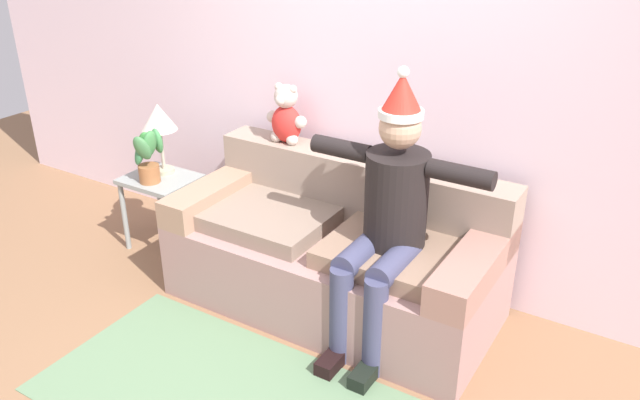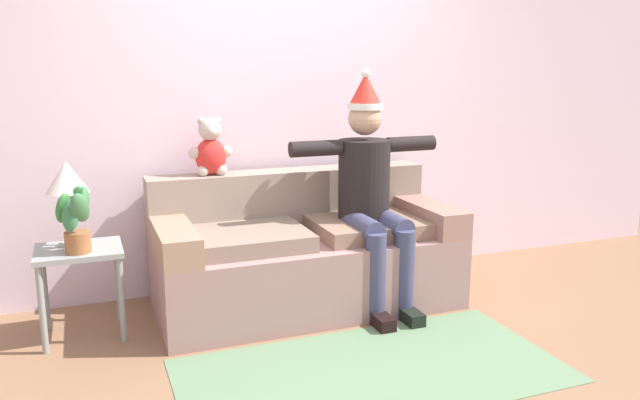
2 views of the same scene
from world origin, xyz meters
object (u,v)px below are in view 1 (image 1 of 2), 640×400
(person_seated, at_px, (388,212))
(potted_plant, at_px, (148,154))
(table_lamp, at_px, (159,120))
(teddy_bear, at_px, (286,116))
(side_table, at_px, (161,190))
(couch, at_px, (337,253))

(person_seated, height_order, potted_plant, person_seated)
(person_seated, bearing_deg, table_lamp, 173.49)
(teddy_bear, relative_size, table_lamp, 0.77)
(side_table, height_order, table_lamp, table_lamp)
(table_lamp, height_order, potted_plant, table_lamp)
(teddy_bear, height_order, table_lamp, teddy_bear)
(teddy_bear, bearing_deg, side_table, -159.37)
(side_table, bearing_deg, person_seated, -4.05)
(couch, bearing_deg, table_lamp, 178.25)
(person_seated, bearing_deg, potted_plant, 178.63)
(couch, height_order, person_seated, person_seated)
(couch, distance_m, person_seated, 0.62)
(side_table, relative_size, table_lamp, 1.08)
(person_seated, relative_size, potted_plant, 3.99)
(side_table, bearing_deg, couch, 1.55)
(potted_plant, bearing_deg, side_table, 92.08)
(teddy_bear, relative_size, potted_plant, 0.99)
(couch, height_order, table_lamp, table_lamp)
(teddy_bear, height_order, potted_plant, teddy_bear)
(side_table, distance_m, potted_plant, 0.31)
(couch, height_order, side_table, couch)
(person_seated, height_order, side_table, person_seated)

